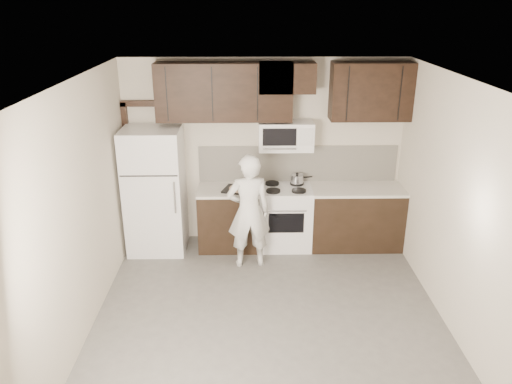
{
  "coord_description": "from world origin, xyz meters",
  "views": [
    {
      "loc": [
        -0.23,
        -4.71,
        3.46
      ],
      "look_at": [
        -0.14,
        0.9,
        1.26
      ],
      "focal_mm": 35.0,
      "sensor_mm": 36.0,
      "label": 1
    }
  ],
  "objects_px": {
    "stove": "(285,217)",
    "microwave": "(286,136)",
    "refrigerator": "(155,191)",
    "person": "(249,212)"
  },
  "relations": [
    {
      "from": "stove",
      "to": "microwave",
      "type": "distance_m",
      "value": 1.2
    },
    {
      "from": "refrigerator",
      "to": "person",
      "type": "bearing_deg",
      "value": -21.28
    },
    {
      "from": "stove",
      "to": "microwave",
      "type": "bearing_deg",
      "value": 90.1
    },
    {
      "from": "stove",
      "to": "refrigerator",
      "type": "height_order",
      "value": "refrigerator"
    },
    {
      "from": "stove",
      "to": "refrigerator",
      "type": "relative_size",
      "value": 0.52
    },
    {
      "from": "refrigerator",
      "to": "microwave",
      "type": "bearing_deg",
      "value": 5.15
    },
    {
      "from": "refrigerator",
      "to": "person",
      "type": "xyz_separation_m",
      "value": [
        1.32,
        -0.52,
        -0.11
      ]
    },
    {
      "from": "stove",
      "to": "refrigerator",
      "type": "bearing_deg",
      "value": -178.49
    },
    {
      "from": "microwave",
      "to": "person",
      "type": "xyz_separation_m",
      "value": [
        -0.53,
        -0.68,
        -0.86
      ]
    },
    {
      "from": "microwave",
      "to": "refrigerator",
      "type": "relative_size",
      "value": 0.42
    }
  ]
}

